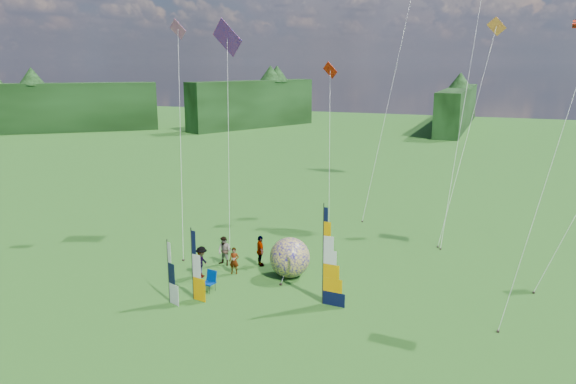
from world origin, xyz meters
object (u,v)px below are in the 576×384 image
(feather_banner_main, at_px, (323,256))
(kite_whale, at_px, (469,66))
(side_banner_far, at_px, (168,272))
(spectator_a, at_px, (234,261))
(spectator_b, at_px, (224,251))
(spectator_d, at_px, (260,251))
(bol_inflatable, at_px, (290,258))
(spectator_c, at_px, (202,262))
(side_banner_left, at_px, (192,265))
(camp_chair, at_px, (209,282))

(feather_banner_main, relative_size, kite_whale, 0.22)
(side_banner_far, xyz_separation_m, spectator_a, (1.25, 4.74, -0.84))
(spectator_b, bearing_deg, spectator_d, 28.77)
(bol_inflatable, relative_size, spectator_c, 1.27)
(bol_inflatable, bearing_deg, spectator_d, 156.62)
(spectator_d, distance_m, kite_whale, 19.80)
(feather_banner_main, xyz_separation_m, spectator_a, (-6.00, 2.07, -1.74))
(bol_inflatable, xyz_separation_m, spectator_b, (-4.31, 0.29, -0.26))
(side_banner_left, xyz_separation_m, camp_chair, (0.26, 1.11, -1.28))
(spectator_b, bearing_deg, feather_banner_main, -13.13)
(side_banner_left, relative_size, kite_whale, 0.16)
(spectator_c, distance_m, kite_whale, 23.02)
(spectator_c, bearing_deg, side_banner_far, 174.41)
(bol_inflatable, xyz_separation_m, camp_chair, (-3.21, -3.58, -0.57))
(feather_banner_main, xyz_separation_m, camp_chair, (-6.07, -0.77, -1.95))
(spectator_d, distance_m, camp_chair, 4.67)
(spectator_d, height_order, camp_chair, spectator_d)
(spectator_b, xyz_separation_m, kite_whale, (12.26, 13.87, 10.73))
(spectator_c, bearing_deg, spectator_a, -61.33)
(side_banner_far, bearing_deg, spectator_a, 96.85)
(side_banner_far, relative_size, kite_whale, 0.14)
(side_banner_far, bearing_deg, bol_inflatable, 73.00)
(side_banner_far, distance_m, spectator_b, 5.83)
(side_banner_far, height_order, bol_inflatable, side_banner_far)
(side_banner_far, relative_size, spectator_a, 2.08)
(camp_chair, bearing_deg, spectator_a, 97.09)
(side_banner_left, bearing_deg, spectator_c, 123.36)
(spectator_d, bearing_deg, feather_banner_main, -163.18)
(bol_inflatable, distance_m, camp_chair, 4.84)
(spectator_a, bearing_deg, side_banner_far, -115.17)
(spectator_b, xyz_separation_m, spectator_d, (2.05, 0.68, 0.05))
(spectator_b, xyz_separation_m, camp_chair, (1.10, -3.88, -0.31))
(side_banner_left, height_order, camp_chair, side_banner_left)
(spectator_b, distance_m, kite_whale, 21.40)
(spectator_b, distance_m, spectator_d, 2.16)
(feather_banner_main, distance_m, bol_inflatable, 4.24)
(feather_banner_main, bearing_deg, spectator_a, 165.69)
(kite_whale, bearing_deg, spectator_d, -121.87)
(side_banner_far, relative_size, spectator_d, 1.74)
(spectator_c, bearing_deg, kite_whale, -47.10)
(feather_banner_main, xyz_separation_m, side_banner_left, (-6.34, -1.89, -0.67))
(feather_banner_main, distance_m, spectator_d, 6.57)
(side_banner_far, distance_m, spectator_a, 4.98)
(spectator_c, bearing_deg, bol_inflatable, -76.83)
(side_banner_far, distance_m, bol_inflatable, 7.04)
(bol_inflatable, height_order, spectator_b, bol_inflatable)
(side_banner_left, xyz_separation_m, spectator_c, (-1.13, 2.82, -0.95))
(bol_inflatable, relative_size, kite_whale, 0.10)
(camp_chair, bearing_deg, spectator_b, 114.51)
(spectator_a, xyz_separation_m, kite_whale, (11.08, 14.91, 10.83))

